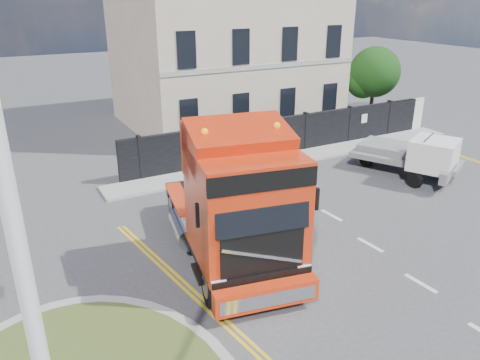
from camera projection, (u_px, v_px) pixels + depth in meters
ground at (291, 262)px, 14.76m from camera, size 120.00×120.00×0.00m
hoarding_fence at (298, 134)px, 24.63m from camera, size 18.80×0.25×2.00m
georgian_building at (223, 30)px, 28.72m from camera, size 12.30×10.30×12.80m
tree at (372, 74)px, 29.87m from camera, size 3.20×3.20×4.80m
pavement_far at (298, 157)px, 24.00m from camera, size 20.00×1.60×0.12m
truck at (237, 207)px, 13.78m from camera, size 4.16×7.92×4.51m
flatbed_pickup at (422, 156)px, 20.92m from camera, size 3.89×5.34×2.01m
lamppost_island at (35, 330)px, 5.05m from camera, size 0.27×0.53×8.66m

